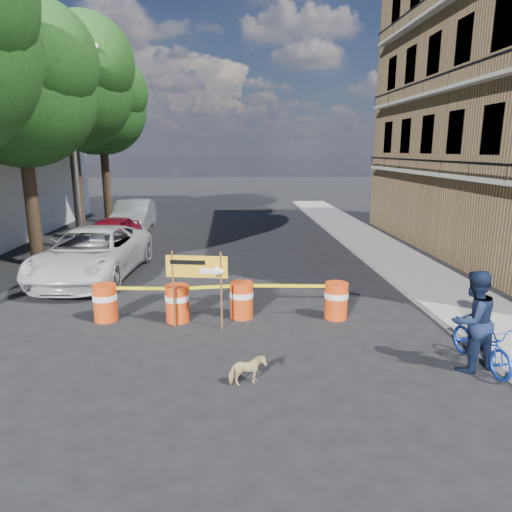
{
  "coord_description": "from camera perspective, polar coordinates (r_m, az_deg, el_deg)",
  "views": [
    {
      "loc": [
        0.01,
        -9.23,
        4.06
      ],
      "look_at": [
        0.73,
        2.54,
        1.3
      ],
      "focal_mm": 32.0,
      "sensor_mm": 36.0,
      "label": 1
    }
  ],
  "objects": [
    {
      "name": "barrel_mid_right",
      "position": [
        11.26,
        -1.81,
        -5.41
      ],
      "size": [
        0.58,
        0.58,
        0.9
      ],
      "color": "red",
      "rests_on": "ground"
    },
    {
      "name": "tree_mid_b",
      "position": [
        22.44,
        -22.2,
        19.04
      ],
      "size": [
        5.67,
        5.4,
        9.62
      ],
      "color": "#332316",
      "rests_on": "ground"
    },
    {
      "name": "barrel_far_right",
      "position": [
        11.39,
        9.99,
        -5.41
      ],
      "size": [
        0.58,
        0.58,
        0.9
      ],
      "color": "red",
      "rests_on": "ground"
    },
    {
      "name": "pedestrian",
      "position": [
        9.42,
        25.46,
        -7.34
      ],
      "size": [
        1.13,
        1.0,
        1.93
      ],
      "primitive_type": "imported",
      "rotation": [
        0.0,
        0.0,
        3.48
      ],
      "color": "#111A33",
      "rests_on": "ground"
    },
    {
      "name": "dog",
      "position": [
        8.27,
        -1.1,
        -14.12
      ],
      "size": [
        0.69,
        0.45,
        0.54
      ],
      "primitive_type": "imported",
      "rotation": [
        0.0,
        0.0,
        1.84
      ],
      "color": "#D7B97B",
      "rests_on": "ground"
    },
    {
      "name": "sedan_red",
      "position": [
        19.53,
        -17.69,
        2.61
      ],
      "size": [
        2.09,
        4.22,
        1.38
      ],
      "primitive_type": "imported",
      "rotation": [
        0.0,
        0.0,
        -0.12
      ],
      "color": "maroon",
      "rests_on": "ground"
    },
    {
      "name": "detour_sign",
      "position": [
        10.4,
        -6.45,
        -2.1
      ],
      "size": [
        1.41,
        0.39,
        1.83
      ],
      "rotation": [
        0.0,
        0.0,
        -0.16
      ],
      "color": "#592D19",
      "rests_on": "ground"
    },
    {
      "name": "barrel_far_left",
      "position": [
        11.65,
        -18.33,
        -5.46
      ],
      "size": [
        0.58,
        0.58,
        0.9
      ],
      "color": "red",
      "rests_on": "ground"
    },
    {
      "name": "sidewalk_east",
      "position": [
        16.91,
        18.11,
        -1.12
      ],
      "size": [
        2.4,
        40.0,
        0.15
      ],
      "primitive_type": "cube",
      "color": "gray",
      "rests_on": "ground"
    },
    {
      "name": "tree_mid_a",
      "position": [
        17.69,
        -27.33,
        18.09
      ],
      "size": [
        5.25,
        5.0,
        8.68
      ],
      "color": "#332316",
      "rests_on": "ground"
    },
    {
      "name": "suv_white",
      "position": [
        15.6,
        -19.75,
        0.32
      ],
      "size": [
        3.12,
        5.95,
        1.6
      ],
      "primitive_type": "imported",
      "rotation": [
        0.0,
        0.0,
        -0.08
      ],
      "color": "silver",
      "rests_on": "ground"
    },
    {
      "name": "barrel_mid_left",
      "position": [
        11.18,
        -9.8,
        -5.75
      ],
      "size": [
        0.58,
        0.58,
        0.9
      ],
      "color": "red",
      "rests_on": "ground"
    },
    {
      "name": "tree_far",
      "position": [
        27.17,
        -18.69,
        17.06
      ],
      "size": [
        5.04,
        4.8,
        8.84
      ],
      "color": "#332316",
      "rests_on": "ground"
    },
    {
      "name": "ground",
      "position": [
        10.08,
        -3.3,
        -10.6
      ],
      "size": [
        120.0,
        120.0,
        0.0
      ],
      "primitive_type": "plane",
      "color": "black",
      "rests_on": "ground"
    },
    {
      "name": "streetlamp",
      "position": [
        19.65,
        -21.68,
        13.19
      ],
      "size": [
        1.25,
        0.18,
        8.0
      ],
      "color": "gray",
      "rests_on": "ground"
    },
    {
      "name": "sedan_silver",
      "position": [
        24.09,
        -15.01,
        4.89
      ],
      "size": [
        1.79,
        4.77,
        1.56
      ],
      "primitive_type": "imported",
      "rotation": [
        0.0,
        0.0,
        0.03
      ],
      "color": "#ACAEB3",
      "rests_on": "ground"
    },
    {
      "name": "bicycle",
      "position": [
        9.69,
        26.64,
        -7.53
      ],
      "size": [
        0.7,
        0.97,
        1.73
      ],
      "primitive_type": "imported",
      "rotation": [
        0.0,
        0.0,
        0.11
      ],
      "color": "#1538B0",
      "rests_on": "ground"
    }
  ]
}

